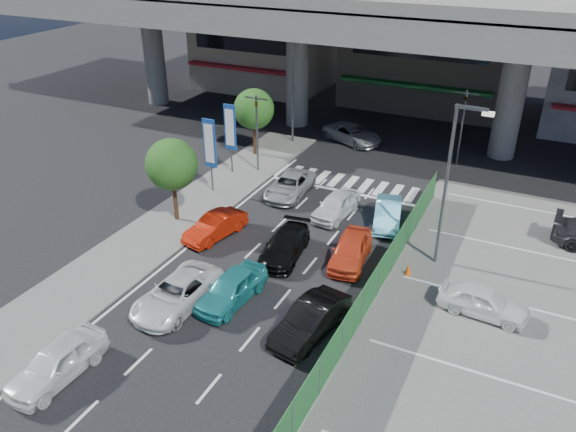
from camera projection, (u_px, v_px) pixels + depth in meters
The scene contains 28 objects.
ground at pixel (251, 290), 25.62m from camera, with size 120.00×120.00×0.00m, color black.
parking_lot at pixel (510, 332), 22.95m from camera, with size 12.00×28.00×0.06m, color #585855.
sidewalk_left at pixel (177, 219), 31.46m from camera, with size 4.00×30.00×0.12m, color #585855.
fence_run at pixel (371, 292), 23.95m from camera, with size 0.16×22.00×1.80m, color #21622C, non-canonical shape.
expressway at pixel (402, 20), 38.96m from camera, with size 64.00×14.00×10.75m.
building_west at pixel (266, 18), 54.10m from camera, with size 12.00×10.90×13.00m.
building_center at pixel (436, 17), 48.26m from camera, with size 14.00×10.90×15.00m.
traffic_light_left at pixel (257, 115), 35.68m from camera, with size 1.60×1.24×5.20m.
traffic_light_right at pixel (465, 109), 36.73m from camera, with size 1.60×1.24×5.20m.
street_lamp_right at pixel (451, 174), 25.37m from camera, with size 1.65×0.22×8.00m.
street_lamp_left at pixel (295, 80), 40.10m from camera, with size 1.65×0.22×8.00m.
signboard_near at pixel (210, 146), 33.30m from camera, with size 0.80×0.14×4.70m.
signboard_far at pixel (230, 129), 35.83m from camera, with size 0.80×0.14×4.70m.
tree_near at pixel (172, 165), 29.90m from camera, with size 2.80×2.80×4.80m.
tree_far at pixel (254, 109), 38.54m from camera, with size 2.80×2.80×4.80m.
van_white_back_left at pixel (57, 362), 20.46m from camera, with size 1.63×4.05×1.38m, color white.
sedan_white_mid_left at pixel (177, 293), 24.28m from camera, with size 2.17×4.71×1.31m, color white.
taxi_teal_mid at pixel (231, 288), 24.55m from camera, with size 1.62×4.03×1.37m, color teal.
hatch_black_mid_right at pixel (311, 320), 22.62m from camera, with size 1.46×4.19×1.38m, color black.
taxi_orange_left at pixel (215, 226), 29.60m from camera, with size 1.32×3.80×1.25m, color #BB1C08.
sedan_black_mid at pixel (285, 246), 27.88m from camera, with size 1.71×4.21×1.22m, color black.
taxi_orange_right at pixel (351, 250), 27.38m from camera, with size 1.63×4.05×1.38m, color #E34522.
wagon_silver_front_left at pixel (290, 185), 34.13m from camera, with size 2.05×4.44×1.23m, color #9EA1A4.
sedan_white_front_mid at pixel (336, 205), 31.69m from camera, with size 1.57×3.91×1.33m, color white.
kei_truck_front_right at pixel (388, 214), 30.81m from camera, with size 1.37×3.94×1.30m, color #57B4D8.
crossing_wagon_silver at pixel (352, 134), 42.11m from camera, with size 2.20×4.77×1.32m, color #96979D.
parked_sedan_white at pixel (484, 301), 23.69m from camera, with size 1.50×3.74×1.27m, color white.
traffic_cone at pixel (408, 269), 26.47m from camera, with size 0.32×0.32×0.62m, color #E2520C.
Camera 1 is at (10.69, -18.17, 15.03)m, focal length 35.00 mm.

